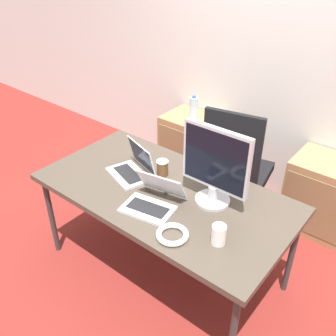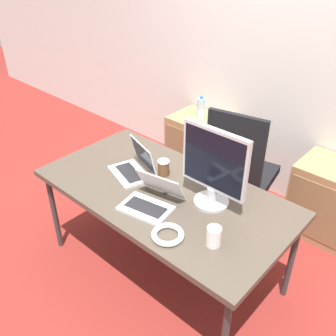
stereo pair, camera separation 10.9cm
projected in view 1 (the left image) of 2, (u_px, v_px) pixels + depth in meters
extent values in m
plane|color=maroon|center=(164.00, 267.00, 2.83)|extent=(14.00, 14.00, 0.00)
cube|color=silver|center=(275.00, 53.00, 3.08)|extent=(10.00, 0.05, 2.60)
cube|color=#473D33|center=(164.00, 193.00, 2.45)|extent=(1.69, 0.88, 0.04)
cylinder|color=#333333|center=(51.00, 216.00, 2.81)|extent=(0.04, 0.04, 0.68)
cylinder|color=#333333|center=(233.00, 336.00, 1.98)|extent=(0.04, 0.04, 0.68)
cylinder|color=#333333|center=(123.00, 173.00, 3.31)|extent=(0.04, 0.04, 0.68)
cylinder|color=#333333|center=(292.00, 254.00, 2.48)|extent=(0.04, 0.04, 0.68)
cylinder|color=#232326|center=(233.00, 213.00, 3.34)|extent=(0.56, 0.56, 0.04)
cylinder|color=gray|center=(236.00, 193.00, 3.22)|extent=(0.05, 0.05, 0.42)
cube|color=black|center=(238.00, 172.00, 3.10)|extent=(0.56, 0.56, 0.07)
cube|color=black|center=(231.00, 151.00, 2.73)|extent=(0.44, 0.12, 0.60)
cube|color=#99754C|center=(192.00, 146.00, 3.77)|extent=(0.55, 0.43, 0.63)
cube|color=olive|center=(179.00, 154.00, 3.63)|extent=(0.51, 0.01, 0.50)
cube|color=#99754C|center=(323.00, 195.00, 3.07)|extent=(0.55, 0.43, 0.63)
cube|color=olive|center=(313.00, 208.00, 2.92)|extent=(0.51, 0.01, 0.50)
cylinder|color=silver|center=(194.00, 108.00, 3.55)|extent=(0.08, 0.08, 0.20)
cylinder|color=#3359B2|center=(194.00, 97.00, 3.49)|extent=(0.04, 0.04, 0.02)
cube|color=silver|center=(128.00, 175.00, 2.58)|extent=(0.36, 0.29, 0.02)
cube|color=black|center=(128.00, 174.00, 2.57)|extent=(0.27, 0.18, 0.00)
cube|color=silver|center=(141.00, 156.00, 2.58)|extent=(0.31, 0.15, 0.20)
cube|color=black|center=(141.00, 156.00, 2.58)|extent=(0.28, 0.13, 0.18)
cube|color=silver|center=(148.00, 209.00, 2.26)|extent=(0.34, 0.26, 0.02)
cube|color=black|center=(148.00, 208.00, 2.25)|extent=(0.27, 0.16, 0.00)
cube|color=silver|center=(162.00, 184.00, 2.31)|extent=(0.32, 0.16, 0.18)
cube|color=black|center=(161.00, 184.00, 2.30)|extent=(0.30, 0.14, 0.16)
cylinder|color=#B7B7BC|center=(212.00, 200.00, 2.33)|extent=(0.22, 0.22, 0.02)
cylinder|color=#B7B7BC|center=(213.00, 193.00, 2.30)|extent=(0.06, 0.06, 0.09)
cube|color=#B7B7BC|center=(216.00, 159.00, 2.17)|extent=(0.44, 0.03, 0.40)
cube|color=black|center=(214.00, 160.00, 2.16)|extent=(0.41, 0.00, 0.36)
ellipsoid|color=silver|center=(167.00, 190.00, 2.42)|extent=(0.04, 0.06, 0.03)
cylinder|color=white|center=(219.00, 235.00, 2.00)|extent=(0.08, 0.08, 0.12)
cylinder|color=brown|center=(162.00, 169.00, 2.56)|extent=(0.08, 0.08, 0.11)
cylinder|color=white|center=(162.00, 161.00, 2.53)|extent=(0.08, 0.08, 0.01)
torus|color=white|center=(172.00, 234.00, 2.06)|extent=(0.18, 0.18, 0.03)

